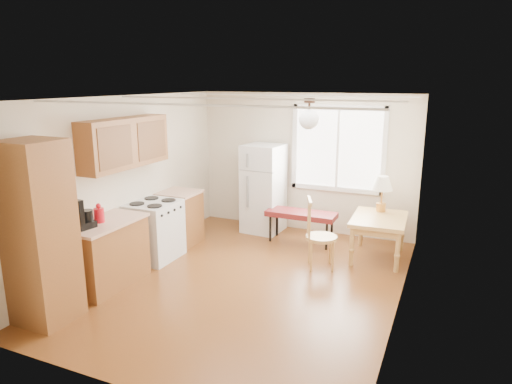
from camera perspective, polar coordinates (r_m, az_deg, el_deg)
The scene contains 11 objects.
room_shell at distance 6.03m, azimuth -1.12°, elevation -0.24°, with size 4.60×5.60×2.62m.
kitchen_run at distance 6.54m, azimuth -17.33°, elevation -3.48°, with size 0.65×3.40×2.20m.
window_unit at distance 8.08m, azimuth 10.20°, elevation 5.33°, with size 1.64×0.05×1.51m.
pendant_light at distance 5.99m, azimuth 6.64°, elevation 9.15°, with size 0.26×0.26×0.40m.
refrigerator at distance 8.28m, azimuth 0.94°, elevation 0.45°, with size 0.70×0.71×1.60m.
bench at distance 7.78m, azimuth 5.67°, elevation -2.90°, with size 1.18×0.44×0.55m.
dining_table at distance 7.30m, azimuth 15.11°, elevation -3.83°, with size 0.84×1.09×0.66m.
chair at distance 6.72m, azimuth 7.38°, elevation -4.60°, with size 0.51×0.51×1.05m.
table_lamp at distance 7.51m, azimuth 15.51°, elevation 0.74°, with size 0.33×0.33×0.58m.
coffee_maker at distance 6.10m, azimuth -20.86°, elevation -3.00°, with size 0.23×0.28×0.40m.
kettle at distance 6.31m, azimuth -19.03°, elevation -2.68°, with size 0.13×0.13×0.26m.
Camera 1 is at (2.46, -5.31, 2.72)m, focal length 32.00 mm.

